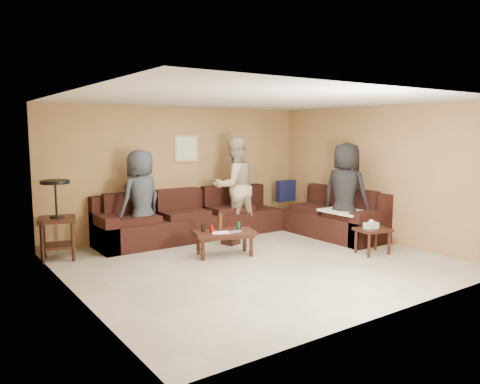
# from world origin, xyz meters

# --- Properties ---
(room) EXTENTS (5.60, 5.50, 2.50)m
(room) POSITION_xyz_m (0.00, 0.00, 1.66)
(room) COLOR #B8B19B
(room) RESTS_ON ground
(sectional_sofa) EXTENTS (4.65, 2.90, 0.97)m
(sectional_sofa) POSITION_xyz_m (0.81, 1.52, 0.33)
(sectional_sofa) COLOR black
(sectional_sofa) RESTS_ON ground
(coffee_table) EXTENTS (1.09, 0.78, 0.69)m
(coffee_table) POSITION_xyz_m (-0.21, 0.65, 0.35)
(coffee_table) COLOR #331811
(coffee_table) RESTS_ON ground
(end_table_left) EXTENTS (0.68, 0.68, 1.27)m
(end_table_left) POSITION_xyz_m (-2.50, 1.98, 0.66)
(end_table_left) COLOR #331811
(end_table_left) RESTS_ON ground
(side_table_right) EXTENTS (0.59, 0.51, 0.58)m
(side_table_right) POSITION_xyz_m (1.87, -0.67, 0.38)
(side_table_right) COLOR #331811
(side_table_right) RESTS_ON ground
(waste_bin) EXTENTS (0.31, 0.31, 0.31)m
(waste_bin) POSITION_xyz_m (0.31, 1.24, 0.15)
(waste_bin) COLOR #331811
(waste_bin) RESTS_ON ground
(wall_art) EXTENTS (0.52, 0.04, 0.52)m
(wall_art) POSITION_xyz_m (0.10, 2.48, 1.70)
(wall_art) COLOR tan
(wall_art) RESTS_ON ground
(person_left) EXTENTS (0.98, 0.80, 1.72)m
(person_left) POSITION_xyz_m (-1.07, 2.00, 0.86)
(person_left) COLOR #2F3742
(person_left) RESTS_ON ground
(person_middle) EXTENTS (0.95, 0.74, 1.93)m
(person_middle) POSITION_xyz_m (0.82, 1.87, 0.97)
(person_middle) COLOR tan
(person_middle) RESTS_ON ground
(person_right) EXTENTS (0.78, 1.01, 1.83)m
(person_right) POSITION_xyz_m (2.14, 0.19, 0.92)
(person_right) COLOR black
(person_right) RESTS_ON ground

